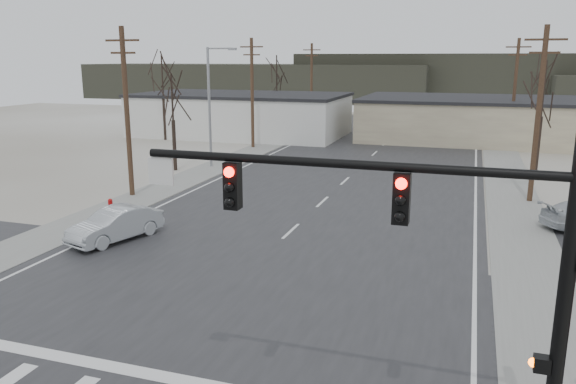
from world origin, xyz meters
name	(u,v)px	position (x,y,z in m)	size (l,w,h in m)	color
ground	(221,297)	(0.00, 0.00, 0.00)	(140.00, 140.00, 0.00)	silver
main_road	(327,198)	(0.00, 15.00, 0.02)	(18.00, 110.00, 0.05)	#272629
cross_road	(221,296)	(0.00, 0.00, 0.02)	(90.00, 10.00, 0.04)	#272629
sidewalk_left	(204,172)	(-10.60, 20.00, 0.03)	(3.00, 90.00, 0.06)	gray
sidewalk_right	(511,192)	(10.60, 20.00, 0.03)	(3.00, 90.00, 0.06)	gray
traffic_signal_mast	(458,250)	(7.89, -6.20, 4.67)	(8.95, 0.43, 7.20)	black
fire_hydrant	(111,206)	(-10.20, 8.00, 0.45)	(0.24, 0.24, 0.87)	#A50C0C
building_left_far	(241,114)	(-16.00, 40.00, 2.26)	(22.30, 12.30, 4.50)	silver
building_right_far	(493,119)	(10.00, 44.00, 2.15)	(26.30, 14.30, 4.30)	#C4BA96
upole_left_b	(127,110)	(-11.50, 12.00, 5.22)	(2.20, 0.30, 10.00)	#483221
upole_left_c	(252,91)	(-11.50, 32.00, 5.22)	(2.20, 0.30, 10.00)	#483221
upole_left_d	(311,83)	(-11.50, 52.00, 5.22)	(2.20, 0.30, 10.00)	#483221
upole_right_a	(538,112)	(11.50, 18.00, 5.22)	(2.20, 0.30, 10.00)	#483221
upole_right_b	(514,91)	(11.50, 40.00, 5.22)	(2.20, 0.30, 10.00)	#483221
streetlight_main	(212,101)	(-10.80, 22.00, 5.09)	(2.40, 0.25, 9.00)	gray
tree_left_near	(172,100)	(-13.00, 20.00, 5.23)	(3.30, 3.30, 7.35)	#2D211B
tree_right_mid	(544,92)	(12.50, 26.00, 5.93)	(3.74, 3.74, 8.33)	#2D211B
tree_left_far	(277,75)	(-14.00, 46.00, 6.28)	(3.96, 3.96, 8.82)	#2D211B
tree_right_far	(542,83)	(15.00, 52.00, 5.58)	(3.52, 3.52, 7.84)	#2D211B
tree_left_mid	(162,78)	(-22.00, 34.00, 6.28)	(3.96, 3.96, 8.82)	#2D211B
hill_left	(254,82)	(-35.00, 92.00, 3.50)	(70.00, 18.00, 7.00)	#333026
hill_center	(516,79)	(15.00, 96.00, 4.50)	(80.00, 18.00, 9.00)	#333026
sedan_crossing	(116,224)	(-7.22, 4.21, 0.79)	(1.57, 4.51, 1.49)	#A7ACB2
car_far_a	(443,135)	(5.38, 40.38, 0.84)	(2.23, 5.49, 1.59)	black
car_far_b	(406,126)	(0.94, 47.58, 0.78)	(1.73, 4.30, 1.46)	black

